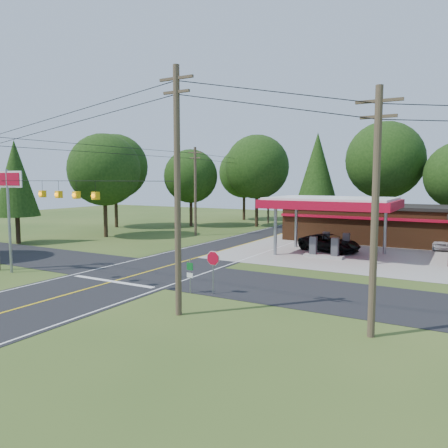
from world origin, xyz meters
The scene contains 17 objects.
ground centered at (0.00, 0.00, 0.00)m, with size 120.00×120.00×0.00m, color #304C1A.
main_highway centered at (0.00, 0.00, 0.01)m, with size 8.00×120.00×0.02m, color black.
cross_road centered at (0.00, 0.00, 0.01)m, with size 70.00×7.00×0.02m, color black.
lane_center_yellow centered at (0.00, 0.00, 0.03)m, with size 0.15×110.00×0.00m, color yellow.
gas_canopy centered at (9.00, 13.00, 4.27)m, with size 10.60×7.40×4.88m.
convenience_store centered at (10.00, 22.98, 1.92)m, with size 16.40×7.55×3.80m.
utility_pole_near_right centered at (7.50, -7.00, 5.96)m, with size 1.80×0.30×11.50m.
utility_pole_far_left centered at (-8.00, 18.00, 5.20)m, with size 1.80×0.30×10.00m.
utility_pole_right_b centered at (16.00, -5.50, 5.20)m, with size 1.80×0.30×10.00m.
utility_pole_north centered at (-6.50, 35.00, 4.75)m, with size 0.30×0.30×9.50m.
overhead_beacons centered at (-1.00, -6.00, 6.21)m, with size 17.04×2.04×1.03m.
treeline_backdrop centered at (0.82, 24.01, 7.49)m, with size 70.27×51.59×13.30m.
suv_car centered at (8.50, 14.50, 0.76)m, with size 5.49×5.49×1.53m, color black.
sedan_car centered at (17.00, 20.94, 0.74)m, with size 4.31×4.31×1.47m, color silver.
big_stop_sign centered at (-8.00, -5.01, 5.27)m, with size 2.61×0.44×7.05m.
octagonal_stop_sign centered at (7.00, -3.01, 1.83)m, with size 0.86×0.10×2.46m.
route_sign_post centered at (5.80, -3.52, 1.19)m, with size 0.41×0.10×2.01m.
Camera 1 is at (19.31, -23.42, 6.38)m, focal length 35.00 mm.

